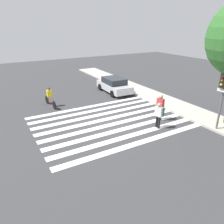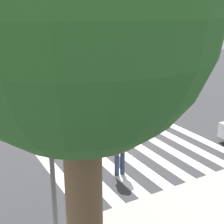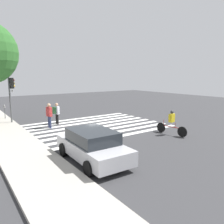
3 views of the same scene
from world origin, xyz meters
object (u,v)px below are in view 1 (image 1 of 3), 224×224
(cyclist_near_curb, at_px, (50,96))
(car_parked_far_curb, at_px, (114,85))
(pedestrian_adult_blue_shirt, at_px, (160,106))
(traffic_light, at_px, (223,89))
(pedestrian_child_with_backpack, at_px, (159,113))

(cyclist_near_curb, distance_m, car_parked_far_curb, 6.61)
(pedestrian_adult_blue_shirt, height_order, car_parked_far_curb, pedestrian_adult_blue_shirt)
(traffic_light, distance_m, pedestrian_adult_blue_shirt, 4.00)
(traffic_light, relative_size, pedestrian_child_with_backpack, 2.28)
(traffic_light, bearing_deg, pedestrian_adult_blue_shirt, -148.60)
(cyclist_near_curb, height_order, car_parked_far_curb, cyclist_near_curb)
(traffic_light, xyz_separation_m, pedestrian_adult_blue_shirt, (-3.10, -1.89, -1.68))
(pedestrian_adult_blue_shirt, height_order, cyclist_near_curb, pedestrian_adult_blue_shirt)
(pedestrian_adult_blue_shirt, bearing_deg, car_parked_far_curb, 165.16)
(pedestrian_child_with_backpack, bearing_deg, car_parked_far_curb, -26.71)
(pedestrian_adult_blue_shirt, xyz_separation_m, cyclist_near_curb, (-6.51, -5.92, -0.18))
(traffic_light, relative_size, car_parked_far_curb, 0.90)
(cyclist_near_curb, xyz_separation_m, car_parked_far_curb, (-0.86, 6.55, -0.13))
(pedestrian_child_with_backpack, bearing_deg, cyclist_near_curb, 17.67)
(pedestrian_child_with_backpack, distance_m, pedestrian_adult_blue_shirt, 1.32)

